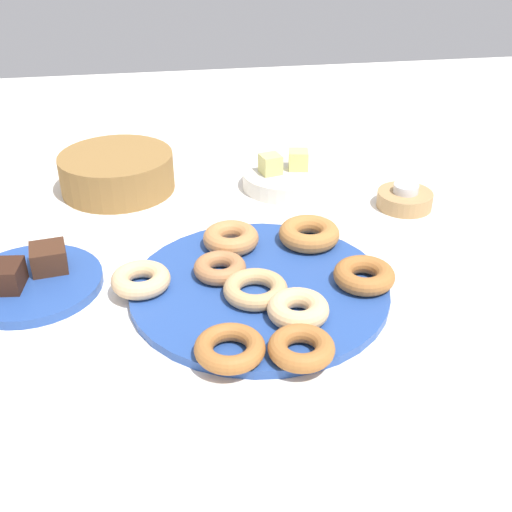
% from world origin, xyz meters
% --- Properties ---
extents(ground_plane, '(2.40, 2.40, 0.00)m').
position_xyz_m(ground_plane, '(0.00, 0.00, 0.00)').
color(ground_plane, white).
extents(donut_plate, '(0.37, 0.37, 0.01)m').
position_xyz_m(donut_plate, '(0.00, 0.00, 0.01)').
color(donut_plate, '#284C9E').
rests_on(donut_plate, ground_plane).
extents(donut_0, '(0.09, 0.09, 0.03)m').
position_xyz_m(donut_0, '(0.15, -0.02, 0.03)').
color(donut_0, '#AD6B33').
rests_on(donut_0, donut_plate).
extents(donut_1, '(0.10, 0.10, 0.02)m').
position_xyz_m(donut_1, '(-0.06, -0.15, 0.02)').
color(donut_1, '#AD6B33').
rests_on(donut_1, donut_plate).
extents(donut_2, '(0.13, 0.13, 0.03)m').
position_xyz_m(donut_2, '(0.10, 0.11, 0.03)').
color(donut_2, '#BC7A3D').
rests_on(donut_2, donut_plate).
extents(donut_3, '(0.11, 0.11, 0.03)m').
position_xyz_m(donut_3, '(0.04, -0.09, 0.03)').
color(donut_3, '#EABC84').
rests_on(donut_3, donut_plate).
extents(donut_4, '(0.12, 0.12, 0.02)m').
position_xyz_m(donut_4, '(-0.01, -0.03, 0.02)').
color(donut_4, tan).
rests_on(donut_4, donut_plate).
extents(donut_5, '(0.11, 0.11, 0.03)m').
position_xyz_m(donut_5, '(-0.03, 0.11, 0.03)').
color(donut_5, '#C6844C').
rests_on(donut_5, donut_plate).
extents(donut_6, '(0.11, 0.11, 0.03)m').
position_xyz_m(donut_6, '(-0.17, 0.02, 0.03)').
color(donut_6, '#EABC84').
rests_on(donut_6, donut_plate).
extents(donut_7, '(0.10, 0.10, 0.02)m').
position_xyz_m(donut_7, '(0.02, -0.16, 0.03)').
color(donut_7, '#AD6B33').
rests_on(donut_7, donut_plate).
extents(donut_8, '(0.11, 0.11, 0.02)m').
position_xyz_m(donut_8, '(-0.05, 0.03, 0.03)').
color(donut_8, '#B27547').
rests_on(donut_8, donut_plate).
extents(cake_plate, '(0.20, 0.20, 0.01)m').
position_xyz_m(cake_plate, '(-0.32, 0.06, 0.01)').
color(cake_plate, '#284C9E').
rests_on(cake_plate, ground_plane).
extents(brownie_near, '(0.06, 0.06, 0.04)m').
position_xyz_m(brownie_near, '(-0.35, 0.05, 0.03)').
color(brownie_near, '#381E14').
rests_on(brownie_near, cake_plate).
extents(brownie_far, '(0.06, 0.06, 0.04)m').
position_xyz_m(brownie_far, '(-0.30, 0.09, 0.03)').
color(brownie_far, '#472819').
rests_on(brownie_far, cake_plate).
extents(candle_holder, '(0.10, 0.10, 0.03)m').
position_xyz_m(candle_holder, '(0.30, 0.23, 0.01)').
color(candle_holder, tan).
rests_on(candle_holder, ground_plane).
extents(tealight, '(0.04, 0.04, 0.01)m').
position_xyz_m(tealight, '(0.30, 0.23, 0.04)').
color(tealight, silver).
rests_on(tealight, candle_holder).
extents(basket, '(0.24, 0.24, 0.07)m').
position_xyz_m(basket, '(-0.21, 0.38, 0.04)').
color(basket, olive).
rests_on(basket, ground_plane).
extents(fruit_bowl, '(0.16, 0.16, 0.03)m').
position_xyz_m(fruit_bowl, '(0.11, 0.34, 0.02)').
color(fruit_bowl, silver).
rests_on(fruit_bowl, ground_plane).
extents(melon_chunk_left, '(0.04, 0.04, 0.04)m').
position_xyz_m(melon_chunk_left, '(0.08, 0.34, 0.05)').
color(melon_chunk_left, '#DBD67A').
rests_on(melon_chunk_left, fruit_bowl).
extents(melon_chunk_right, '(0.04, 0.04, 0.04)m').
position_xyz_m(melon_chunk_right, '(0.13, 0.35, 0.05)').
color(melon_chunk_right, '#DBD67A').
rests_on(melon_chunk_right, fruit_bowl).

